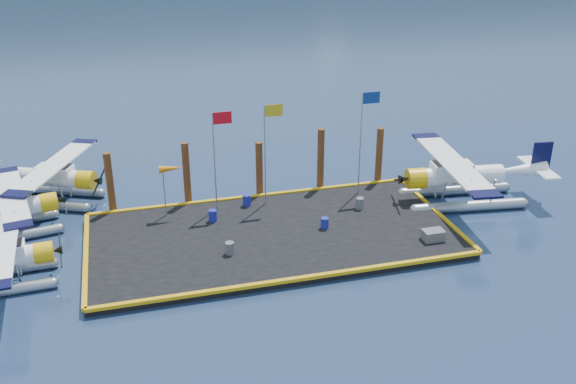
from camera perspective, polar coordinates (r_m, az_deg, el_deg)
name	(u,v)px	position (r m, az deg, el deg)	size (l,w,h in m)	color
ground	(273,239)	(35.90, -1.35, -4.19)	(4000.00, 4000.00, 0.00)	navy
dock	(273,236)	(35.80, -1.36, -3.91)	(20.00, 10.00, 0.40)	black
dock_bumpers	(273,231)	(35.66, -1.36, -3.50)	(20.25, 10.25, 0.18)	#CF9B0C
seaplane_b	(7,212)	(39.06, -23.68, -1.66)	(8.20, 8.95, 3.17)	#8E949B
seaplane_c	(50,180)	(42.30, -20.38, 0.99)	(8.80, 9.24, 3.38)	#8E949B
seaplane_d	(457,179)	(40.76, 14.81, 1.13)	(9.66, 10.66, 3.77)	#8E949B
drum_0	(213,216)	(37.08, -6.71, -2.10)	(0.48, 0.48, 0.68)	navy
drum_1	(325,223)	(36.10, 3.28, -2.77)	(0.45, 0.45, 0.63)	navy
drum_2	(360,203)	(38.57, 6.38, -0.99)	(0.49, 0.49, 0.69)	#55555A
drum_3	(230,248)	(33.61, -5.20, -4.99)	(0.47, 0.47, 0.66)	#55555A
drum_5	(247,200)	(38.79, -3.69, -0.73)	(0.49, 0.49, 0.69)	navy
crate	(433,235)	(35.72, 12.78, -3.75)	(1.15, 0.77, 0.58)	#55555A
flagpole_red	(217,146)	(37.09, -6.30, 4.08)	(1.14, 0.08, 6.00)	#97969E
flagpole_yellow	(268,140)	(37.59, -1.79, 4.69)	(1.14, 0.08, 6.20)	#97969E
flagpole_blue	(364,128)	(39.28, 6.78, 5.66)	(1.14, 0.08, 6.50)	#97969E
windsock	(171,170)	(37.23, -10.36, 1.97)	(1.40, 0.44, 3.12)	#97969E
piling_0	(110,185)	(39.11, -15.52, 0.62)	(0.44, 0.44, 4.00)	#412812
piling_1	(187,176)	(39.21, -8.99, 1.46)	(0.44, 0.44, 4.20)	#412812
piling_2	(259,171)	(39.94, -2.56, 1.87)	(0.44, 0.44, 3.80)	#412812
piling_3	(321,161)	(40.84, 2.92, 2.75)	(0.44, 0.44, 4.30)	#412812
piling_4	(379,157)	(42.24, 8.09, 3.06)	(0.44, 0.44, 4.00)	#412812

